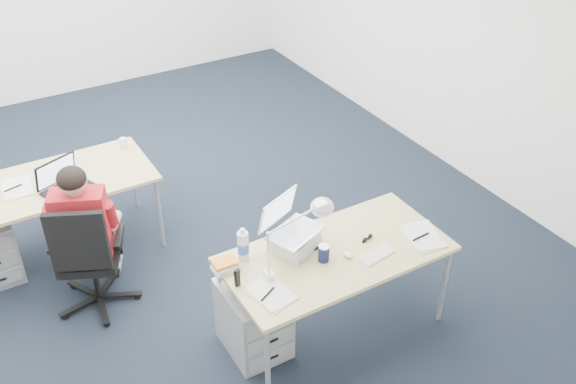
{
  "coord_description": "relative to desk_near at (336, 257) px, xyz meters",
  "views": [
    {
      "loc": [
        -1.46,
        -4.55,
        3.58
      ],
      "look_at": [
        0.6,
        -1.05,
        0.85
      ],
      "focal_mm": 40.0,
      "sensor_mm": 36.0,
      "label": 1
    }
  ],
  "objects": [
    {
      "name": "floor",
      "position": [
        -0.6,
        1.72,
        -0.68
      ],
      "size": [
        7.0,
        7.0,
        0.0
      ],
      "primitive_type": "plane",
      "color": "black",
      "rests_on": "ground"
    },
    {
      "name": "room",
      "position": [
        -0.6,
        1.72,
        1.03
      ],
      "size": [
        6.02,
        7.02,
        2.8
      ],
      "color": "white",
      "rests_on": "ground"
    },
    {
      "name": "desk_near",
      "position": [
        0.0,
        0.0,
        0.0
      ],
      "size": [
        1.6,
        0.8,
        0.73
      ],
      "color": "tan",
      "rests_on": "ground"
    },
    {
      "name": "desk_far",
      "position": [
        -1.49,
        1.94,
        0.0
      ],
      "size": [
        1.6,
        0.8,
        0.73
      ],
      "color": "tan",
      "rests_on": "ground"
    },
    {
      "name": "office_chair",
      "position": [
        -1.46,
        1.15,
        -0.4
      ],
      "size": [
        0.85,
        0.85,
        1.01
      ],
      "rotation": [
        0.0,
        0.0,
        -0.44
      ],
      "color": "black",
      "rests_on": "ground"
    },
    {
      "name": "seated_person",
      "position": [
        -1.4,
        1.31,
        -0.07
      ],
      "size": [
        0.58,
        0.76,
        1.24
      ],
      "rotation": [
        0.0,
        0.0,
        -0.41
      ],
      "color": "#AD181E",
      "rests_on": "ground"
    },
    {
      "name": "drawer_pedestal_near",
      "position": [
        -0.6,
        0.13,
        -0.41
      ],
      "size": [
        0.4,
        0.5,
        0.55
      ],
      "primitive_type": "cube",
      "color": "#9E9FA3",
      "rests_on": "ground"
    },
    {
      "name": "silver_laptop",
      "position": [
        -0.23,
        0.18,
        0.24
      ],
      "size": [
        0.45,
        0.41,
        0.39
      ],
      "primitive_type": null,
      "rotation": [
        0.0,
        0.0,
        0.39
      ],
      "color": "silver",
      "rests_on": "desk_near"
    },
    {
      "name": "wireless_keyboard",
      "position": [
        0.22,
        -0.18,
        0.05
      ],
      "size": [
        0.27,
        0.15,
        0.01
      ],
      "primitive_type": "cube",
      "rotation": [
        0.0,
        0.0,
        0.17
      ],
      "color": "white",
      "rests_on": "desk_near"
    },
    {
      "name": "computer_mouse",
      "position": [
        0.04,
        -0.08,
        0.06
      ],
      "size": [
        0.06,
        0.09,
        0.03
      ],
      "primitive_type": "ellipsoid",
      "rotation": [
        0.0,
        0.0,
        0.05
      ],
      "color": "white",
      "rests_on": "desk_near"
    },
    {
      "name": "headphones",
      "position": [
        -0.12,
        0.16,
        0.06
      ],
      "size": [
        0.21,
        0.17,
        0.03
      ],
      "primitive_type": null,
      "rotation": [
        0.0,
        0.0,
        0.07
      ],
      "color": "black",
      "rests_on": "desk_near"
    },
    {
      "name": "can_koozie",
      "position": [
        -0.13,
        -0.03,
        0.11
      ],
      "size": [
        0.1,
        0.1,
        0.13
      ],
      "primitive_type": "cylinder",
      "rotation": [
        0.0,
        0.0,
        -0.37
      ],
      "color": "#151C42",
      "rests_on": "desk_near"
    },
    {
      "name": "water_bottle",
      "position": [
        -0.59,
        0.26,
        0.18
      ],
      "size": [
        0.11,
        0.11,
        0.26
      ],
      "primitive_type": "cylinder",
      "rotation": [
        0.0,
        0.0,
        -0.41
      ],
      "color": "silver",
      "rests_on": "desk_near"
    },
    {
      "name": "bear_figurine",
      "position": [
        -0.1,
        0.13,
        0.11
      ],
      "size": [
        0.09,
        0.08,
        0.13
      ],
      "primitive_type": null,
      "rotation": [
        0.0,
        0.0,
        -0.43
      ],
      "color": "#26671B",
      "rests_on": "desk_near"
    },
    {
      "name": "book_stack",
      "position": [
        -0.75,
        0.22,
        0.09
      ],
      "size": [
        0.18,
        0.15,
        0.08
      ],
      "primitive_type": "cube",
      "rotation": [
        0.0,
        0.0,
        -0.1
      ],
      "color": "silver",
      "rests_on": "desk_near"
    },
    {
      "name": "cordless_phone",
      "position": [
        -0.75,
        0.04,
        0.11
      ],
      "size": [
        0.04,
        0.03,
        0.13
      ],
      "primitive_type": "cube",
      "rotation": [
        0.0,
        0.0,
        0.39
      ],
      "color": "black",
      "rests_on": "desk_near"
    },
    {
      "name": "papers_left",
      "position": [
        -0.61,
        -0.14,
        0.05
      ],
      "size": [
        0.27,
        0.34,
        0.01
      ],
      "primitive_type": "cube",
      "rotation": [
        0.0,
        0.0,
        0.18
      ],
      "color": "#DECA80",
      "rests_on": "desk_near"
    },
    {
      "name": "papers_right",
      "position": [
        0.63,
        -0.18,
        0.05
      ],
      "size": [
        0.3,
        0.37,
        0.01
      ],
      "primitive_type": "cube",
      "rotation": [
        0.0,
        0.0,
        -0.22
      ],
      "color": "#DECA80",
      "rests_on": "desk_near"
    },
    {
      "name": "sunglasses",
      "position": [
        0.27,
        0.0,
        0.06
      ],
      "size": [
        0.12,
        0.07,
        0.02
      ],
      "primitive_type": null,
      "rotation": [
        0.0,
        0.0,
        0.25
      ],
      "color": "black",
      "rests_on": "desk_near"
    },
    {
      "name": "desk_lamp",
      "position": [
        -0.38,
        -0.0,
        0.31
      ],
      "size": [
        0.46,
        0.17,
        0.52
      ],
      "primitive_type": null,
      "rotation": [
        0.0,
        0.0,
        0.01
      ],
      "color": "silver",
      "rests_on": "desk_near"
    },
    {
      "name": "dark_laptop",
      "position": [
        -1.42,
        1.73,
        0.18
      ],
      "size": [
        0.47,
        0.47,
        0.27
      ],
      "primitive_type": null,
      "rotation": [
        0.0,
        0.0,
        0.39
      ],
      "color": "black",
      "rests_on": "desk_far"
    },
    {
      "name": "far_cup",
      "position": [
        -0.81,
        2.17,
        0.09
      ],
      "size": [
        0.09,
        0.09,
        0.09
      ],
      "primitive_type": "cylinder",
      "rotation": [
        0.0,
        0.0,
        0.38
      ],
      "color": "white",
      "rests_on": "desk_far"
    },
    {
      "name": "far_papers",
      "position": [
        -1.77,
        1.97,
        0.05
      ],
      "size": [
        0.23,
        0.32,
        0.01
      ],
      "primitive_type": "cube",
      "rotation": [
        0.0,
        0.0,
        -0.02
      ],
      "color": "white",
      "rests_on": "desk_far"
    }
  ]
}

